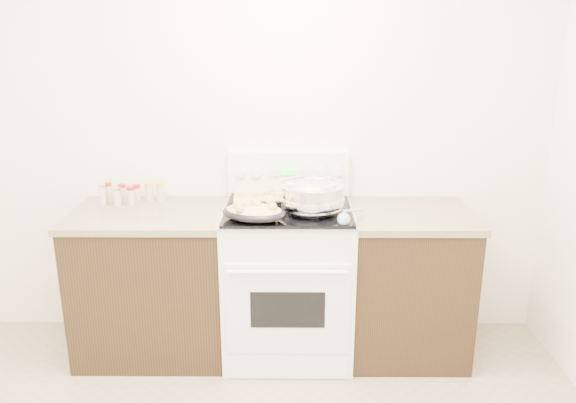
{
  "coord_description": "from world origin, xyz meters",
  "views": [
    {
      "loc": [
        0.37,
        -1.74,
        1.95
      ],
      "look_at": [
        0.35,
        1.37,
        1.0
      ],
      "focal_mm": 35.0,
      "sensor_mm": 36.0,
      "label": 1
    }
  ],
  "objects": [
    {
      "name": "blue_ladle",
      "position": [
        0.66,
        1.15,
        0.97
      ],
      "size": [
        0.17,
        0.22,
        0.09
      ],
      "color": "#82ABC3",
      "rests_on": "kitchen_range"
    },
    {
      "name": "counter_left",
      "position": [
        -0.48,
        1.43,
        0.46
      ],
      "size": [
        0.93,
        0.67,
        0.92
      ],
      "color": "black",
      "rests_on": "ground"
    },
    {
      "name": "spice_jars",
      "position": [
        -0.64,
        1.6,
        0.98
      ],
      "size": [
        0.38,
        0.15,
        0.13
      ],
      "color": "#BFB28C",
      "rests_on": "counter_left"
    },
    {
      "name": "roasting_pan",
      "position": [
        0.16,
        1.21,
        0.99
      ],
      "size": [
        0.42,
        0.35,
        0.12
      ],
      "color": "black",
      "rests_on": "kitchen_range"
    },
    {
      "name": "baking_sheet",
      "position": [
        0.18,
        1.59,
        0.96
      ],
      "size": [
        0.39,
        0.28,
        0.06
      ],
      "color": "black",
      "rests_on": "kitchen_range"
    },
    {
      "name": "wooden_spoon",
      "position": [
        0.21,
        1.21,
        0.95
      ],
      "size": [
        0.13,
        0.24,
        0.04
      ],
      "color": "#B37652",
      "rests_on": "kitchen_range"
    },
    {
      "name": "room_shell",
      "position": [
        0.0,
        0.0,
        1.7
      ],
      "size": [
        4.1,
        3.6,
        2.75
      ],
      "color": "white",
      "rests_on": "ground"
    },
    {
      "name": "kitchen_range",
      "position": [
        0.35,
        1.42,
        0.49
      ],
      "size": [
        0.78,
        0.73,
        1.22
      ],
      "color": "white",
      "rests_on": "ground"
    },
    {
      "name": "counter_right",
      "position": [
        1.08,
        1.43,
        0.46
      ],
      "size": [
        0.73,
        0.67,
        0.92
      ],
      "color": "black",
      "rests_on": "ground"
    },
    {
      "name": "mixing_bowl",
      "position": [
        0.49,
        1.35,
        1.03
      ],
      "size": [
        0.42,
        0.42,
        0.23
      ],
      "color": "silver",
      "rests_on": "kitchen_range"
    }
  ]
}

